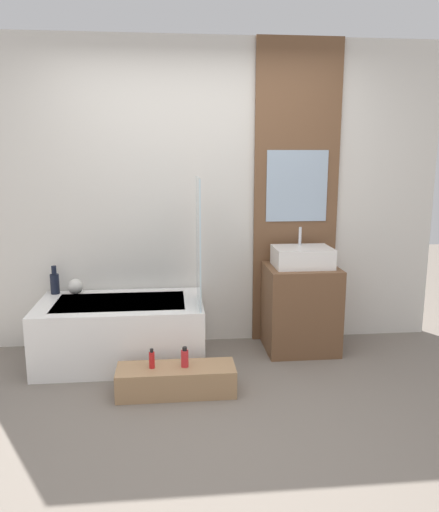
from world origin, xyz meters
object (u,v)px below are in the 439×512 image
object	(u,v)px
bathtub	(121,331)
bottle_soap_primary	(152,359)
wooden_step_bench	(176,380)
bottle_soap_secondary	(185,358)
sink	(302,257)
vase_tall_dark	(55,282)
vase_round_light	(75,287)

from	to	relation	value
bathtub	bottle_soap_primary	size ratio (longest dim) A/B	9.24
wooden_step_bench	bottle_soap_secondary	size ratio (longest dim) A/B	5.74
sink	bottle_soap_secondary	xyz separation A→B (m)	(-1.01, -0.71, -0.55)
bottle_soap_secondary	bathtub	bearing A→B (deg)	128.86
vase_tall_dark	bathtub	bearing A→B (deg)	-27.00
wooden_step_bench	vase_round_light	distance (m)	1.29
bathtub	vase_round_light	distance (m)	0.57
vase_tall_dark	bottle_soap_secondary	world-z (taller)	vase_tall_dark
wooden_step_bench	vase_round_light	world-z (taller)	vase_round_light
wooden_step_bench	vase_round_light	bearing A→B (deg)	133.35
sink	bottle_soap_primary	world-z (taller)	sink
bathtub	sink	world-z (taller)	sink
vase_tall_dark	bottle_soap_secondary	size ratio (longest dim) A/B	1.66
vase_tall_dark	vase_round_light	distance (m)	0.18
sink	vase_round_light	distance (m)	1.92
vase_tall_dark	sink	bearing A→B (deg)	-5.13
vase_round_light	bottle_soap_primary	xyz separation A→B (m)	(0.66, -0.87, -0.31)
bathtub	bottle_soap_secondary	bearing A→B (deg)	-51.14
vase_round_light	vase_tall_dark	bearing A→B (deg)	170.94
wooden_step_bench	vase_tall_dark	world-z (taller)	vase_tall_dark
bathtub	vase_tall_dark	world-z (taller)	vase_tall_dark
vase_tall_dark	bottle_soap_primary	bearing A→B (deg)	-47.29
vase_round_light	bottle_soap_secondary	xyz separation A→B (m)	(0.88, -0.87, -0.30)
bathtub	bottle_soap_primary	xyz separation A→B (m)	(0.26, -0.61, 0.01)
vase_round_light	bottle_soap_secondary	size ratio (longest dim) A/B	0.89
sink	bathtub	bearing A→B (deg)	-176.09
bottle_soap_primary	bottle_soap_secondary	world-z (taller)	bottle_soap_secondary
bathtub	wooden_step_bench	bearing A→B (deg)	-54.85
sink	vase_round_light	size ratio (longest dim) A/B	3.69
bathtub	vase_tall_dark	size ratio (longest dim) A/B	5.45
sink	vase_tall_dark	bearing A→B (deg)	174.87
wooden_step_bench	bottle_soap_primary	bearing A→B (deg)	180.00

